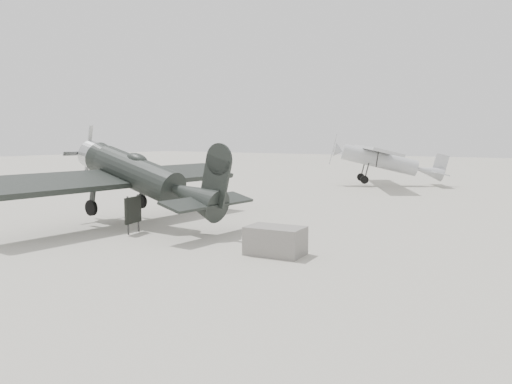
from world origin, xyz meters
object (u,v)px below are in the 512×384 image
Objects in this scene: highwing_monoplane at (384,157)px; equipment_block at (275,241)px; sign_board at (133,211)px; lowwing_monoplane at (144,177)px.

highwing_monoplane is 23.70m from equipment_block.
highwing_monoplane is 6.47× the size of equipment_block.
equipment_block is at bearing -106.65° from highwing_monoplane.
highwing_monoplane is at bearing 73.41° from sign_board.
lowwing_monoplane is 7.28m from equipment_block.
lowwing_monoplane reaches higher than sign_board.
equipment_block is (4.65, -23.18, -1.66)m from highwing_monoplane.
lowwing_monoplane reaches higher than highwing_monoplane.
sign_board is (-6.24, -0.00, 0.42)m from equipment_block.
lowwing_monoplane is at bearing -124.08° from highwing_monoplane.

